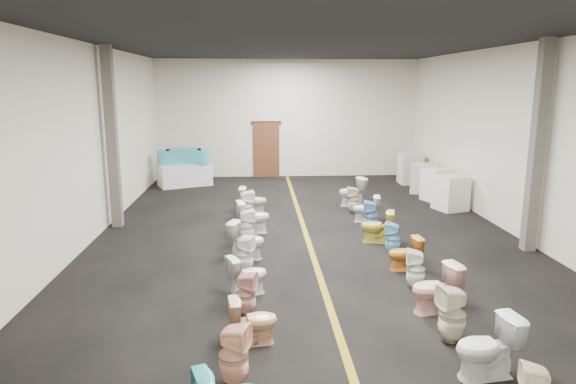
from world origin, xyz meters
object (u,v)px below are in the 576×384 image
object	(u,v)px
appliance_crate_a	(451,193)
appliance_crate_c	(424,178)
appliance_crate_b	(437,185)
toilet_right_10	(354,200)
toilet_right_2	(452,314)
toilet_left_2	(253,321)
toilet_right_8	(371,216)
toilet_left_1	(234,355)
toilet_right_4	(416,269)
toilet_left_5	(245,255)
toilet_left_6	(247,240)
toilet_right_1	(487,348)
toilet_right_3	(436,289)
toilet_right_7	(377,227)
appliance_crate_d	(410,169)
toilet_left_10	(253,201)
toilet_left_9	(246,207)
display_table	(185,175)
bathtub	(184,156)
toilet_left_8	(253,217)
toilet_right_6	(393,239)
toilet_right_9	(366,209)
toilet_left_3	(246,294)
toilet_left_4	(247,275)
toilet_right_11	(352,192)
toilet_right_5	(405,254)
toilet_left_7	(246,226)

from	to	relation	value
appliance_crate_a	appliance_crate_c	xyz separation A→B (m)	(0.00, 2.42, -0.02)
appliance_crate_b	toilet_right_10	world-z (taller)	appliance_crate_b
appliance_crate_a	toilet_right_2	world-z (taller)	appliance_crate_a
toilet_left_2	toilet_right_8	world-z (taller)	toilet_right_8
toilet_left_1	toilet_right_4	xyz separation A→B (m)	(3.08, 2.81, -0.03)
toilet_left_5	toilet_right_4	size ratio (longest dim) A/B	0.99
toilet_right_2	toilet_right_8	xyz separation A→B (m)	(0.06, 5.51, -0.02)
toilet_left_1	toilet_left_6	xyz separation A→B (m)	(0.07, 4.65, -0.01)
toilet_left_5	toilet_right_1	size ratio (longest dim) A/B	0.89
toilet_right_2	toilet_left_1	bearing A→B (deg)	-82.99
toilet_left_1	toilet_right_3	xyz separation A→B (m)	(3.11, 1.86, -0.00)
toilet_right_8	appliance_crate_b	bearing A→B (deg)	152.21
toilet_left_2	toilet_right_7	bearing A→B (deg)	-39.76
appliance_crate_d	toilet_right_10	world-z (taller)	appliance_crate_d
appliance_crate_c	toilet_left_10	world-z (taller)	appliance_crate_c
appliance_crate_c	toilet_right_8	world-z (taller)	appliance_crate_c
toilet_left_9	toilet_right_3	size ratio (longest dim) A/B	1.08
display_table	appliance_crate_d	distance (m)	8.16
bathtub	toilet_left_8	bearing A→B (deg)	-74.27
toilet_left_1	appliance_crate_d	bearing A→B (deg)	-6.62
toilet_right_6	appliance_crate_c	bearing A→B (deg)	-178.48
toilet_left_8	toilet_right_4	bearing A→B (deg)	-152.54
toilet_left_8	toilet_left_6	bearing A→B (deg)	165.50
toilet_right_3	toilet_right_9	xyz separation A→B (m)	(0.04, 5.47, -0.04)
toilet_left_3	toilet_right_8	world-z (taller)	toilet_right_8
appliance_crate_d	toilet_left_4	xyz separation A→B (m)	(-5.75, -9.78, -0.19)
toilet_right_11	toilet_left_5	bearing A→B (deg)	-46.47
toilet_right_3	toilet_right_5	bearing A→B (deg)	167.02
toilet_right_5	toilet_left_1	bearing A→B (deg)	-45.86
display_table	toilet_right_11	distance (m)	6.38
toilet_left_6	toilet_right_9	xyz separation A→B (m)	(3.08, 2.69, -0.03)
toilet_left_7	toilet_right_4	bearing A→B (deg)	-144.30
toilet_left_2	toilet_left_7	world-z (taller)	toilet_left_7
toilet_left_5	toilet_right_7	bearing A→B (deg)	-37.03
toilet_right_1	toilet_right_5	xyz separation A→B (m)	(0.06, 3.78, -0.07)
toilet_right_7	toilet_right_2	bearing A→B (deg)	14.39
toilet_left_8	toilet_right_3	world-z (taller)	toilet_left_8
toilet_left_2	toilet_left_6	distance (m)	3.63
toilet_left_5	toilet_right_9	xyz separation A→B (m)	(3.10, 3.53, -0.00)
appliance_crate_a	toilet_left_4	bearing A→B (deg)	-134.88
toilet_right_8	toilet_right_6	bearing A→B (deg)	15.62
appliance_crate_c	toilet_left_3	world-z (taller)	appliance_crate_c
appliance_crate_a	toilet_left_6	xyz separation A→B (m)	(-5.79, -3.87, -0.11)
toilet_left_5	toilet_left_4	bearing A→B (deg)	-153.64
appliance_crate_c	toilet_right_9	bearing A→B (deg)	-126.95
toilet_left_6	bathtub	bearing A→B (deg)	37.01
bathtub	toilet_right_9	distance (m)	7.60
appliance_crate_a	toilet_left_2	distance (m)	9.38
toilet_right_6	toilet_right_10	xyz separation A→B (m)	(-0.16, 3.65, 0.02)
bathtub	toilet_left_7	bearing A→B (deg)	-77.77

